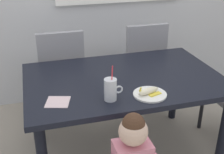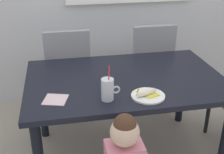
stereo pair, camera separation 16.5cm
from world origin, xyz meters
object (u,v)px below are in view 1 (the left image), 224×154
dining_chair_left (61,71)px  paper_napkin (58,102)px  dining_table (124,87)px  peeled_banana (149,91)px  dining_chair_right (142,61)px  milk_cup (111,91)px  snack_plate (150,94)px

dining_chair_left → paper_napkin: size_ratio=6.40×
dining_table → paper_napkin: bearing=-155.1°
dining_table → peeled_banana: size_ratio=8.61×
dining_chair_left → paper_napkin: (-0.13, -0.95, 0.20)m
dining_chair_right → milk_cup: bearing=58.6°
dining_chair_right → snack_plate: size_ratio=4.17×
milk_cup → peeled_banana: milk_cup is taller
milk_cup → dining_chair_left: bearing=102.0°
dining_table → paper_napkin: 0.60m
dining_table → dining_chair_right: size_ratio=1.57×
snack_plate → peeled_banana: 0.03m
dining_chair_right → dining_table: bearing=58.8°
dining_table → dining_chair_left: size_ratio=1.57×
dining_chair_right → snack_plate: bearing=71.3°
dining_chair_right → milk_cup: size_ratio=3.81×
dining_table → dining_chair_right: 0.84m
snack_plate → paper_napkin: (-0.62, 0.08, -0.00)m
dining_table → snack_plate: size_ratio=6.56×
dining_chair_left → milk_cup: (0.22, -1.01, 0.26)m
milk_cup → paper_napkin: milk_cup is taller
dining_table → milk_cup: milk_cup is taller
dining_table → peeled_banana: peeled_banana is taller
paper_napkin → dining_table: bearing=24.9°
dining_chair_right → peeled_banana: size_ratio=5.47×
dining_chair_left → dining_chair_right: same height
dining_chair_right → snack_plate: 1.12m
paper_napkin → milk_cup: bearing=-10.2°
dining_table → paper_napkin: paper_napkin is taller
dining_table → milk_cup: bearing=-122.0°
dining_table → paper_napkin: size_ratio=10.06×
snack_plate → dining_table: bearing=103.9°
peeled_banana → paper_napkin: size_ratio=1.17×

